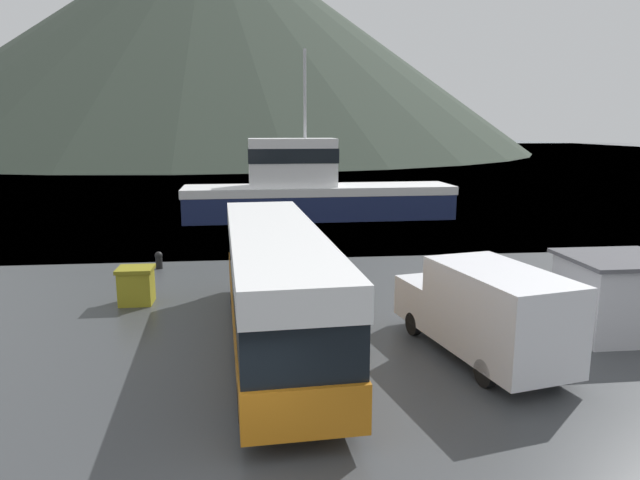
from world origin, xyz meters
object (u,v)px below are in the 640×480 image
object	(u,v)px
tour_bus	(276,281)
delivery_van	(485,310)
storage_bin	(136,285)
dock_kiosk	(617,295)
fishing_boat	(312,190)

from	to	relation	value
tour_bus	delivery_van	bearing A→B (deg)	-18.78
tour_bus	delivery_van	world-z (taller)	tour_bus
delivery_van	storage_bin	distance (m)	12.15
delivery_van	storage_bin	bearing A→B (deg)	137.63
delivery_van	storage_bin	size ratio (longest dim) A/B	4.77
tour_bus	dock_kiosk	bearing A→B (deg)	-4.71
delivery_van	dock_kiosk	world-z (taller)	delivery_van
dock_kiosk	tour_bus	bearing A→B (deg)	178.86
tour_bus	fishing_boat	bearing A→B (deg)	78.35
tour_bus	storage_bin	xyz separation A→B (m)	(-4.86, 4.56, -1.24)
storage_bin	tour_bus	bearing A→B (deg)	-43.13
fishing_boat	storage_bin	bearing A→B (deg)	-25.14
storage_bin	dock_kiosk	bearing A→B (deg)	-17.40
fishing_boat	storage_bin	size ratio (longest dim) A/B	13.96
fishing_boat	dock_kiosk	distance (m)	24.46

